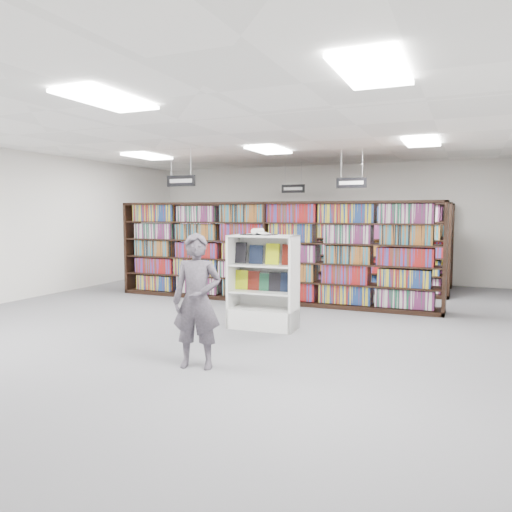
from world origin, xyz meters
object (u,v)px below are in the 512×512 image
at_px(endcap_display, 264,297).
at_px(shopper, 197,301).
at_px(open_book, 258,233).
at_px(bookshelf_row_near, 269,252).

height_order(endcap_display, shopper, shopper).
bearing_deg(shopper, open_book, 79.25).
bearing_deg(shopper, bookshelf_row_near, 86.40).
relative_size(endcap_display, open_book, 2.73).
bearing_deg(bookshelf_row_near, endcap_display, -70.14).
distance_m(bookshelf_row_near, shopper, 4.60).
bearing_deg(endcap_display, open_book, -175.56).
height_order(bookshelf_row_near, shopper, bookshelf_row_near).
bearing_deg(endcap_display, shopper, -91.30).
relative_size(bookshelf_row_near, open_book, 12.57).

